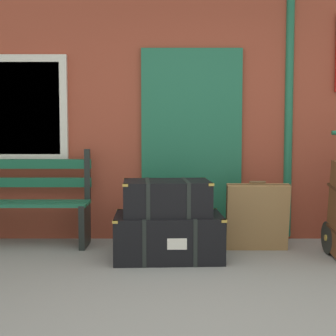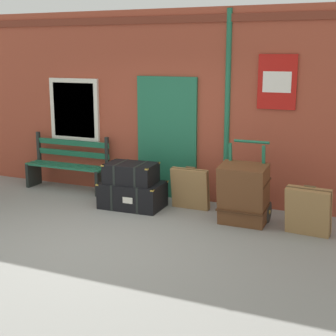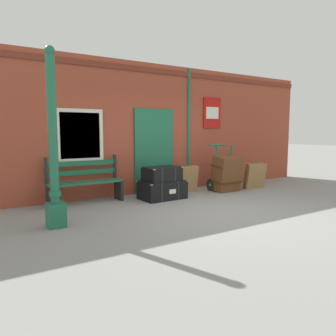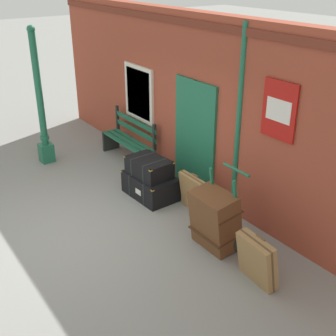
# 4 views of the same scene
# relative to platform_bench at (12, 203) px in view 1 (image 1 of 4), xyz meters

# --- Properties ---
(ground_plane) EXTENTS (60.00, 60.00, 0.00)m
(ground_plane) POSITION_rel_platform_bench_xyz_m (1.92, -2.16, -0.44)
(ground_plane) COLOR gray
(brick_facade) EXTENTS (10.40, 0.35, 3.20)m
(brick_facade) POSITION_rel_platform_bench_xyz_m (1.91, 0.44, 1.15)
(brick_facade) COLOR #9E422D
(brick_facade) RESTS_ON ground
(platform_bench) EXTENTS (1.60, 0.43, 1.01)m
(platform_bench) POSITION_rel_platform_bench_xyz_m (0.00, 0.00, 0.00)
(platform_bench) COLOR #1E6647
(platform_bench) RESTS_ON ground
(steamer_trunk_base) EXTENTS (1.04, 0.69, 0.43)m
(steamer_trunk_base) POSITION_rel_platform_bench_xyz_m (1.63, -0.53, -0.23)
(steamer_trunk_base) COLOR black
(steamer_trunk_base) RESTS_ON ground
(steamer_trunk_middle) EXTENTS (0.85, 0.60, 0.33)m
(steamer_trunk_middle) POSITION_rel_platform_bench_xyz_m (1.62, -0.55, 0.14)
(steamer_trunk_middle) COLOR black
(steamer_trunk_middle) RESTS_ON steamer_trunk_base
(suitcase_slate) EXTENTS (0.63, 0.22, 0.70)m
(suitcase_slate) POSITION_rel_platform_bench_xyz_m (2.53, -0.23, -0.10)
(suitcase_slate) COLOR olive
(suitcase_slate) RESTS_ON ground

